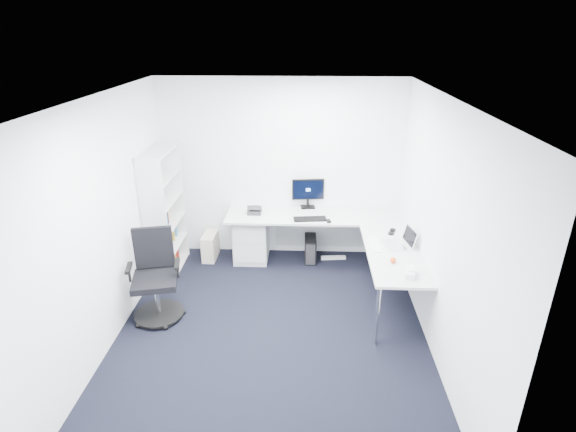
{
  "coord_description": "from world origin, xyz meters",
  "views": [
    {
      "loc": [
        0.38,
        -4.34,
        3.34
      ],
      "look_at": [
        0.15,
        1.05,
        1.05
      ],
      "focal_mm": 28.0,
      "sensor_mm": 36.0,
      "label": 1
    }
  ],
  "objects_px": {
    "task_chair": "(154,278)",
    "monitor": "(308,193)",
    "l_desk": "(317,249)",
    "laptop": "(395,237)",
    "bookshelf": "(164,212)"
  },
  "relations": [
    {
      "from": "l_desk",
      "to": "task_chair",
      "type": "distance_m",
      "value": 2.29
    },
    {
      "from": "l_desk",
      "to": "laptop",
      "type": "bearing_deg",
      "value": -33.26
    },
    {
      "from": "l_desk",
      "to": "monitor",
      "type": "height_order",
      "value": "monitor"
    },
    {
      "from": "bookshelf",
      "to": "monitor",
      "type": "height_order",
      "value": "bookshelf"
    },
    {
      "from": "monitor",
      "to": "laptop",
      "type": "distance_m",
      "value": 1.66
    },
    {
      "from": "monitor",
      "to": "laptop",
      "type": "height_order",
      "value": "monitor"
    },
    {
      "from": "monitor",
      "to": "bookshelf",
      "type": "bearing_deg",
      "value": -170.97
    },
    {
      "from": "l_desk",
      "to": "laptop",
      "type": "xyz_separation_m",
      "value": [
        0.95,
        -0.62,
        0.51
      ]
    },
    {
      "from": "task_chair",
      "to": "monitor",
      "type": "xyz_separation_m",
      "value": [
        1.83,
        1.79,
        0.45
      ]
    },
    {
      "from": "bookshelf",
      "to": "laptop",
      "type": "distance_m",
      "value": 3.19
    },
    {
      "from": "task_chair",
      "to": "bookshelf",
      "type": "bearing_deg",
      "value": 86.82
    },
    {
      "from": "bookshelf",
      "to": "monitor",
      "type": "xyz_separation_m",
      "value": [
        2.04,
        0.58,
        0.11
      ]
    },
    {
      "from": "monitor",
      "to": "l_desk",
      "type": "bearing_deg",
      "value": -84.46
    },
    {
      "from": "l_desk",
      "to": "task_chair",
      "type": "height_order",
      "value": "task_chair"
    },
    {
      "from": "l_desk",
      "to": "laptop",
      "type": "relative_size",
      "value": 7.93
    }
  ]
}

